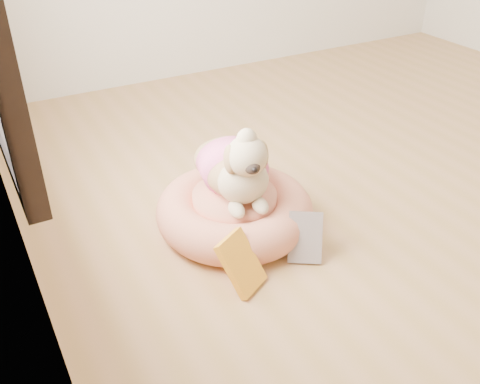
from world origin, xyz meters
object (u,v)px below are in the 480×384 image
book_yellow (241,263)px  dog (236,154)px  pet_bed (235,211)px  book_white (305,237)px

book_yellow → dog: bearing=35.8°
pet_bed → dog: bearing=12.4°
pet_bed → book_yellow: bearing=-114.8°
dog → book_white: size_ratio=2.40×
dog → book_yellow: dog is taller
dog → pet_bed: bearing=-156.3°
pet_bed → book_white: (0.15, -0.33, 0.01)m
pet_bed → book_white: size_ratio=3.29×
dog → book_yellow: bearing=-104.4°
pet_bed → book_yellow: size_ratio=2.99×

